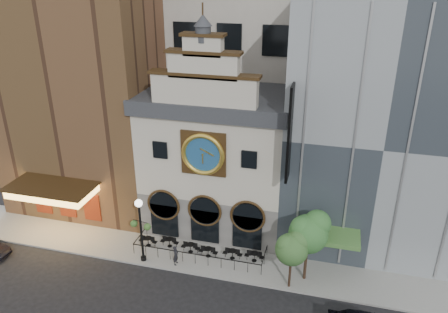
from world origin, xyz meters
The scene contains 16 objects.
ground centered at (0.00, 0.00, 0.00)m, with size 120.00×120.00×0.00m, color black.
sidewalk centered at (0.00, 2.50, 0.07)m, with size 44.00×5.00×0.15m, color gray.
clock_building centered at (0.00, 7.82, 6.69)m, with size 12.60×8.78×18.65m.
theater_building centered at (-13.00, 9.96, 12.60)m, with size 14.00×15.60×25.00m.
retail_building centered at (12.99, 9.99, 10.14)m, with size 14.00×14.40×20.00m.
cafe_railing centered at (0.00, 2.50, 0.60)m, with size 10.60×2.60×0.90m, color black, non-canonical shape.
bistro_0 centered at (-4.59, 2.50, 0.61)m, with size 1.58×0.68×0.90m.
bistro_1 centered at (-2.81, 2.85, 0.61)m, with size 1.58×0.68×0.90m.
bistro_2 centered at (-0.86, 2.56, 0.61)m, with size 1.58×0.68×0.90m.
bistro_3 centered at (0.72, 2.37, 0.61)m, with size 1.58×0.68×0.90m.
bistro_4 centered at (2.69, 2.61, 0.61)m, with size 1.58×0.68×0.90m.
bistro_5 centered at (4.46, 2.73, 0.61)m, with size 1.58×0.68×0.90m.
pedestrian centered at (-1.46, 0.77, 0.97)m, with size 0.60×0.39×1.65m, color black.
lamppost centered at (-4.17, 0.59, 3.58)m, with size 1.76×0.72×5.54m.
tree_left centered at (7.56, 0.49, 3.62)m, with size 2.46×2.37×4.73m.
tree_right centered at (8.57, 1.69, 4.36)m, with size 2.98×2.87×5.75m.
Camera 1 is at (9.39, -25.49, 22.01)m, focal length 35.00 mm.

